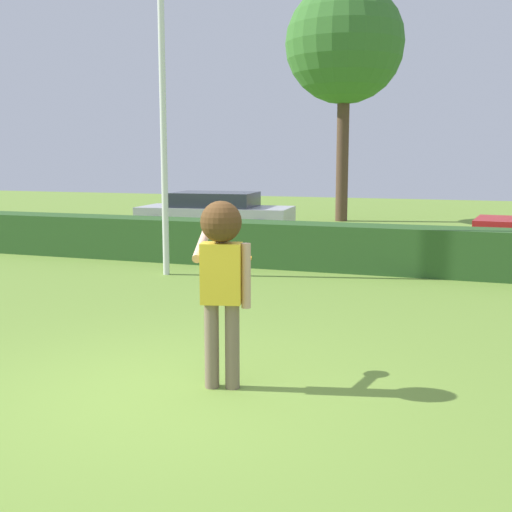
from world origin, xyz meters
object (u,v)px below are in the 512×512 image
Objects in this scene: person at (222,265)px; oak_tree at (345,45)px; lamppost at (162,81)px; parked_car_silver at (216,212)px; frisbee at (240,259)px.

person is 0.23× the size of oak_tree.
lamppost is 1.51× the size of parked_car_silver.
person is 6.70m from lamppost.
lamppost reaches higher than person.
frisbee is (-0.01, 0.55, -0.02)m from person.
lamppost is (-3.31, 5.32, 2.38)m from person.
parked_car_silver is 8.10m from oak_tree.
parked_car_silver is at bearing 103.36° from lamppost.
oak_tree is (-2.29, 16.70, 4.73)m from person.
parked_car_silver is at bearing -112.59° from oak_tree.
oak_tree reaches higher than person.
frisbee is 0.04× the size of lamppost.
lamppost is 0.82× the size of oak_tree.
parked_car_silver is (-4.66, 11.00, -0.52)m from person.
parked_car_silver reaches higher than frisbee.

